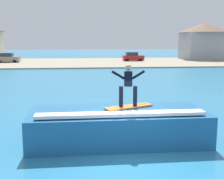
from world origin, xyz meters
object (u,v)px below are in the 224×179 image
surfer (128,83)px  car_near_shore (8,58)px  surfboard (129,107)px  car_far_shore (133,57)px  wave_crest (118,125)px  house_gabled_white (204,39)px

surfer → car_near_shore: surfer is taller
surfboard → car_far_shore: car_far_shore is taller
wave_crest → surfboard: size_ratio=3.45×
wave_crest → car_near_shore: size_ratio=1.71×
surfboard → car_far_shore: bearing=79.8°
car_near_shore → house_gabled_white: 39.94m
car_near_shore → car_far_shore: same height
wave_crest → surfboard: surfboard is taller
car_far_shore → house_gabled_white: house_gabled_white is taller
wave_crest → surfboard: 0.89m
surfer → car_far_shore: bearing=79.7°
wave_crest → surfer: 1.79m
wave_crest → car_near_shore: (-14.84, 43.32, 0.28)m
surfboard → car_near_shore: (-15.24, 43.44, -0.50)m
wave_crest → surfer: (0.36, -0.19, 1.74)m
house_gabled_white → surfer: bearing=-116.2°
wave_crest → car_near_shore: 45.80m
car_far_shore → surfboard: bearing=-100.2°
wave_crest → surfer: size_ratio=4.22×
surfer → car_far_shore: size_ratio=0.41×
surfer → car_near_shore: 46.11m
car_near_shore → car_far_shore: 23.38m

